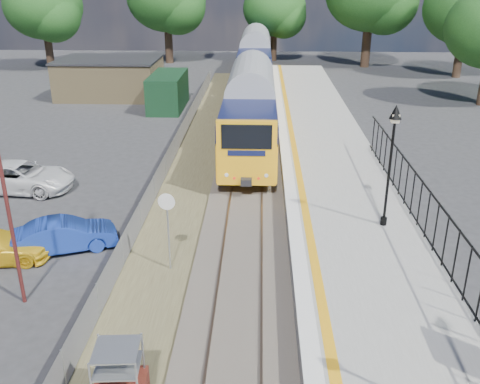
# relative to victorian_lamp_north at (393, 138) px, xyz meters

# --- Properties ---
(ground) EXTENTS (120.00, 120.00, 0.00)m
(ground) POSITION_rel_victorian_lamp_north_xyz_m (-5.30, -6.00, -4.30)
(ground) COLOR #2D2D30
(ground) RESTS_ON ground
(track_bed) EXTENTS (5.90, 80.00, 0.29)m
(track_bed) POSITION_rel_victorian_lamp_north_xyz_m (-5.77, 3.67, -4.21)
(track_bed) COLOR #473F38
(track_bed) RESTS_ON ground
(platform) EXTENTS (5.00, 70.00, 0.90)m
(platform) POSITION_rel_victorian_lamp_north_xyz_m (-1.10, 2.00, -3.85)
(platform) COLOR gray
(platform) RESTS_ON ground
(platform_edge) EXTENTS (0.90, 70.00, 0.01)m
(platform_edge) POSITION_rel_victorian_lamp_north_xyz_m (-3.16, 2.00, -3.39)
(platform_edge) COLOR silver
(platform_edge) RESTS_ON platform
(victorian_lamp_north) EXTENTS (0.44, 0.44, 4.60)m
(victorian_lamp_north) POSITION_rel_victorian_lamp_north_xyz_m (0.00, 0.00, 0.00)
(victorian_lamp_north) COLOR black
(victorian_lamp_north) RESTS_ON platform
(palisade_fence) EXTENTS (0.12, 26.00, 2.00)m
(palisade_fence) POSITION_rel_victorian_lamp_north_xyz_m (1.25, -3.76, -2.46)
(palisade_fence) COLOR black
(palisade_fence) RESTS_ON platform
(wire_fence) EXTENTS (0.06, 52.00, 1.20)m
(wire_fence) POSITION_rel_victorian_lamp_north_xyz_m (-9.50, 6.00, -3.70)
(wire_fence) COLOR #999EA3
(wire_fence) RESTS_ON ground
(outbuilding) EXTENTS (10.80, 10.10, 3.12)m
(outbuilding) POSITION_rel_victorian_lamp_north_xyz_m (-16.21, 25.21, -2.78)
(outbuilding) COLOR #907B51
(outbuilding) RESTS_ON ground
(tree_line) EXTENTS (56.80, 43.80, 11.88)m
(tree_line) POSITION_rel_victorian_lamp_north_xyz_m (-3.90, 36.00, 2.31)
(tree_line) COLOR #332319
(tree_line) RESTS_ON ground
(train) EXTENTS (2.82, 40.83, 3.51)m
(train) POSITION_rel_victorian_lamp_north_xyz_m (-5.30, 24.68, -1.96)
(train) COLOR #F0A515
(train) RESTS_ON ground
(brick_plinth) EXTENTS (1.28, 1.28, 1.92)m
(brick_plinth) POSITION_rel_victorian_lamp_north_xyz_m (-7.88, -8.76, -3.37)
(brick_plinth) COLOR maroon
(brick_plinth) RESTS_ON ground
(speed_sign) EXTENTS (0.59, 0.13, 2.94)m
(speed_sign) POSITION_rel_victorian_lamp_north_xyz_m (-7.80, -2.14, -2.28)
(speed_sign) COLOR #999EA3
(speed_sign) RESTS_ON ground
(carpark_lamp) EXTENTS (0.25, 0.50, 7.00)m
(carpark_lamp) POSITION_rel_victorian_lamp_north_xyz_m (-12.14, -4.25, -0.31)
(carpark_lamp) COLOR #501D1A
(carpark_lamp) RESTS_ON ground
(car_blue) EXTENTS (4.00, 2.59, 1.24)m
(car_blue) POSITION_rel_victorian_lamp_north_xyz_m (-11.96, -0.81, -3.68)
(car_blue) COLOR #1B3AA6
(car_blue) RESTS_ON ground
(car_white) EXTENTS (5.22, 2.68, 1.41)m
(car_white) POSITION_rel_victorian_lamp_north_xyz_m (-16.12, 4.96, -3.59)
(car_white) COLOR white
(car_white) RESTS_ON ground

